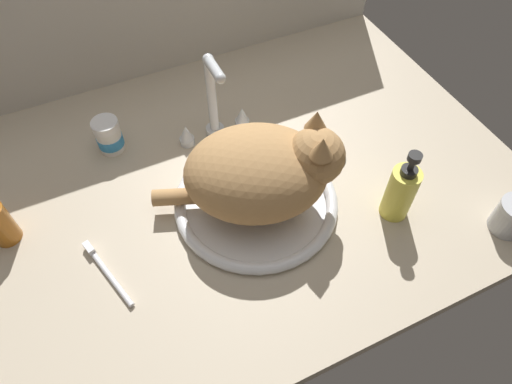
# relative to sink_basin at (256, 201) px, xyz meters

# --- Properties ---
(countertop) EXTENTS (1.14, 0.81, 0.03)m
(countertop) POSITION_rel_sink_basin_xyz_m (-0.01, 0.07, -0.02)
(countertop) COLOR #B7A88E
(countertop) RESTS_ON ground
(backsplash_wall) EXTENTS (1.14, 0.02, 0.41)m
(backsplash_wall) POSITION_rel_sink_basin_xyz_m (-0.01, 0.49, 0.17)
(backsplash_wall) COLOR beige
(backsplash_wall) RESTS_ON ground
(sink_basin) EXTENTS (0.32, 0.32, 0.02)m
(sink_basin) POSITION_rel_sink_basin_xyz_m (0.00, 0.00, 0.00)
(sink_basin) COLOR white
(sink_basin) RESTS_ON countertop
(faucet) EXTENTS (0.16, 0.09, 0.21)m
(faucet) POSITION_rel_sink_basin_xyz_m (-0.00, 0.21, 0.07)
(faucet) COLOR silver
(faucet) RESTS_ON countertop
(cat) EXTENTS (0.35, 0.29, 0.19)m
(cat) POSITION_rel_sink_basin_xyz_m (0.02, -0.01, 0.09)
(cat) COLOR tan
(cat) RESTS_ON sink_basin
(soap_pump_bottle) EXTENTS (0.05, 0.05, 0.16)m
(soap_pump_bottle) POSITION_rel_sink_basin_xyz_m (0.23, -0.13, 0.05)
(soap_pump_bottle) COLOR #E5DB4C
(soap_pump_bottle) RESTS_ON countertop
(metal_jar) EXTENTS (0.07, 0.07, 0.07)m
(metal_jar) POSITION_rel_sink_basin_xyz_m (0.41, -0.25, 0.02)
(metal_jar) COLOR #B2B5BA
(metal_jar) RESTS_ON countertop
(pill_bottle) EXTENTS (0.06, 0.06, 0.08)m
(pill_bottle) POSITION_rel_sink_basin_xyz_m (-0.22, 0.27, 0.03)
(pill_bottle) COLOR white
(pill_bottle) RESTS_ON countertop
(toothbrush) EXTENTS (0.05, 0.15, 0.02)m
(toothbrush) POSITION_rel_sink_basin_xyz_m (-0.30, -0.03, -0.00)
(toothbrush) COLOR silver
(toothbrush) RESTS_ON countertop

